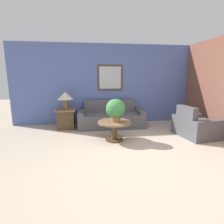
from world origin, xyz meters
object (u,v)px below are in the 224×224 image
(couch_main, at_px, (111,118))
(armchair, at_px, (196,126))
(side_table, at_px, (66,118))
(table_lamp, at_px, (65,97))
(potted_plant_on_table, at_px, (116,109))
(coffee_table, at_px, (114,127))

(couch_main, bearing_deg, armchair, -30.33)
(armchair, height_order, side_table, armchair)
(table_lamp, distance_m, potted_plant_on_table, 1.83)
(couch_main, bearing_deg, table_lamp, -179.24)
(couch_main, bearing_deg, potted_plant_on_table, -91.83)
(side_table, xyz_separation_m, table_lamp, (0.00, 0.00, 0.66))
(table_lamp, bearing_deg, armchair, -19.23)
(coffee_table, xyz_separation_m, side_table, (-1.31, 1.23, -0.05))
(side_table, bearing_deg, couch_main, 0.76)
(coffee_table, relative_size, potted_plant_on_table, 1.47)
(potted_plant_on_table, bearing_deg, armchair, 0.55)
(coffee_table, height_order, side_table, side_table)
(armchair, bearing_deg, potted_plant_on_table, 81.99)
(side_table, bearing_deg, coffee_table, -43.21)
(armchair, bearing_deg, table_lamp, 62.21)
(couch_main, bearing_deg, side_table, -179.24)
(armchair, distance_m, side_table, 3.69)
(armchair, height_order, table_lamp, table_lamp)
(coffee_table, height_order, potted_plant_on_table, potted_plant_on_table)
(couch_main, xyz_separation_m, table_lamp, (-1.38, -0.02, 0.69))
(armchair, distance_m, table_lamp, 3.76)
(armchair, relative_size, side_table, 1.89)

